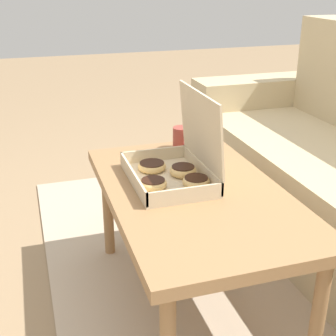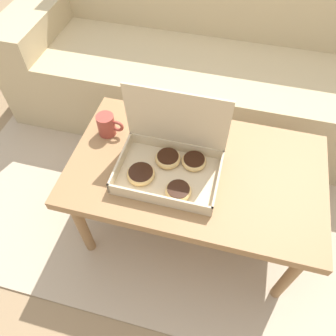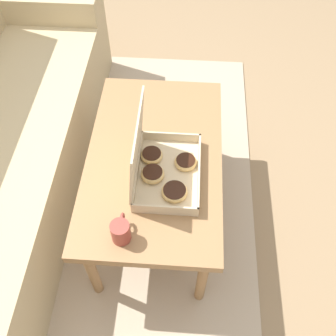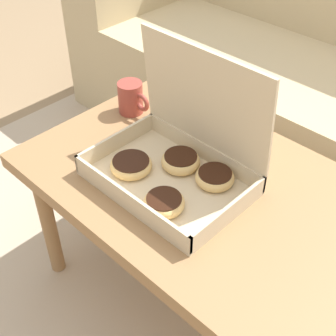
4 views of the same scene
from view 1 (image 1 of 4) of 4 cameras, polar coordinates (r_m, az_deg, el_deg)
ground_plane at (r=1.88m, az=5.16°, el=-15.65°), size 12.00×12.00×0.00m
area_rug at (r=1.99m, az=13.40°, el=-13.58°), size 2.53×1.77×0.01m
coffee_table at (r=1.63m, az=3.27°, el=-4.26°), size 0.98×0.59×0.48m
pastry_box at (r=1.65m, az=1.00°, el=0.33°), size 0.38×0.27×0.32m
coffee_mug at (r=1.96m, az=1.68°, el=3.64°), size 0.11×0.07×0.09m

